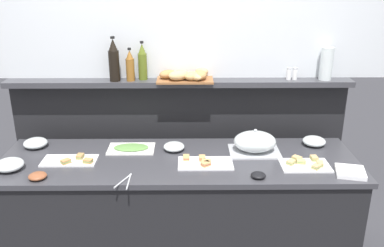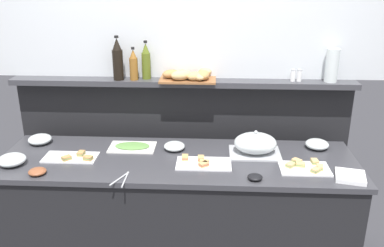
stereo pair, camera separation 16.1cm
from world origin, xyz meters
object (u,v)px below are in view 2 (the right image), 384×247
object	(u,v)px
vinegar_bottle_amber	(134,65)
bread_basket	(189,75)
condiment_bowl_dark	(255,177)
napkin_stack	(350,176)
sandwich_platter_rear	(202,163)
wine_bottle_dark	(118,60)
glass_bowl_medium	(174,147)
glass_bowl_small	(12,160)
pepper_shaker	(299,75)
glass_bowl_extra	(317,145)
condiment_bowl_cream	(37,172)
sandwich_platter_side	(305,167)
salt_shaker	(293,75)
sandwich_platter_front	(72,157)
water_carafe	(332,65)
cold_cuts_platter	(132,147)
serving_tongs	(123,179)
glass_bowl_large	(40,140)
serving_cloche	(255,144)
olive_oil_bottle	(146,62)

from	to	relation	value
vinegar_bottle_amber	bread_basket	xyz separation A→B (m)	(0.40, -0.00, -0.07)
condiment_bowl_dark	napkin_stack	xyz separation A→B (m)	(0.57, 0.04, -0.00)
sandwich_platter_rear	vinegar_bottle_amber	xyz separation A→B (m)	(-0.51, 0.50, 0.51)
wine_bottle_dark	bread_basket	bearing A→B (deg)	0.03
glass_bowl_medium	condiment_bowl_dark	xyz separation A→B (m)	(0.52, -0.40, -0.01)
glass_bowl_small	bread_basket	xyz separation A→B (m)	(1.10, 0.57, 0.42)
condiment_bowl_dark	pepper_shaker	world-z (taller)	pepper_shaker
glass_bowl_extra	condiment_bowl_cream	xyz separation A→B (m)	(-1.78, -0.48, -0.01)
glass_bowl_medium	pepper_shaker	distance (m)	1.02
sandwich_platter_side	wine_bottle_dark	distance (m)	1.48
salt_shaker	sandwich_platter_side	bearing A→B (deg)	-88.18
sandwich_platter_front	wine_bottle_dark	distance (m)	0.75
condiment_bowl_dark	water_carafe	xyz separation A→B (m)	(0.57, 0.71, 0.52)
cold_cuts_platter	pepper_shaker	distance (m)	1.28
serving_tongs	pepper_shaker	size ratio (longest dim) A/B	2.15
sandwich_platter_rear	wine_bottle_dark	bearing A→B (deg)	141.20
napkin_stack	pepper_shaker	distance (m)	0.83
sandwich_platter_front	sandwich_platter_rear	bearing A→B (deg)	-2.85
vinegar_bottle_amber	water_carafe	size ratio (longest dim) A/B	1.01
glass_bowl_small	glass_bowl_extra	xyz separation A→B (m)	(2.00, 0.36, -0.00)
sandwich_platter_rear	pepper_shaker	bearing A→B (deg)	37.99
glass_bowl_large	condiment_bowl_dark	distance (m)	1.55
sandwich_platter_side	bread_basket	bearing A→B (deg)	144.91
water_carafe	pepper_shaker	bearing A→B (deg)	180.00
pepper_shaker	condiment_bowl_cream	bearing A→B (deg)	-156.84
salt_shaker	water_carafe	bearing A→B (deg)	0.00
serving_tongs	vinegar_bottle_amber	world-z (taller)	vinegar_bottle_amber
condiment_bowl_dark	pepper_shaker	xyz separation A→B (m)	(0.35, 0.71, 0.44)
serving_cloche	glass_bowl_extra	world-z (taller)	serving_cloche
olive_oil_bottle	bread_basket	size ratio (longest dim) A/B	0.69
glass_bowl_small	salt_shaker	xyz separation A→B (m)	(1.83, 0.59, 0.43)
pepper_shaker	sandwich_platter_side	bearing A→B (deg)	-92.73
vinegar_bottle_amber	pepper_shaker	size ratio (longest dim) A/B	2.71
glass_bowl_small	condiment_bowl_dark	size ratio (longest dim) A/B	1.95
sandwich_platter_rear	napkin_stack	bearing A→B (deg)	-9.25
sandwich_platter_side	serving_tongs	distance (m)	1.13
napkin_stack	glass_bowl_large	bearing A→B (deg)	168.44
glass_bowl_medium	pepper_shaker	xyz separation A→B (m)	(0.87, 0.31, 0.43)
sandwich_platter_front	pepper_shaker	distance (m)	1.66
cold_cuts_platter	vinegar_bottle_amber	world-z (taller)	vinegar_bottle_amber
glass_bowl_large	napkin_stack	world-z (taller)	glass_bowl_large
napkin_stack	glass_bowl_small	bearing A→B (deg)	177.97
serving_cloche	condiment_bowl_cream	size ratio (longest dim) A/B	3.16
condiment_bowl_dark	olive_oil_bottle	xyz separation A→B (m)	(-0.74, 0.73, 0.53)
glass_bowl_small	wine_bottle_dark	size ratio (longest dim) A/B	0.56
sandwich_platter_front	napkin_stack	bearing A→B (deg)	-6.13
serving_cloche	glass_bowl_large	distance (m)	1.52
sandwich_platter_rear	pepper_shaker	size ratio (longest dim) A/B	4.02
pepper_shaker	bread_basket	world-z (taller)	pepper_shaker
wine_bottle_dark	pepper_shaker	size ratio (longest dim) A/B	3.63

